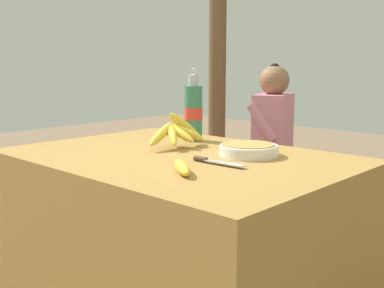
# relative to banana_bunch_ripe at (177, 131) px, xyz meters

# --- Properties ---
(market_counter) EXTENTS (1.32, 0.93, 0.74)m
(market_counter) POSITION_rel_banana_bunch_ripe_xyz_m (0.12, -0.11, -0.44)
(market_counter) COLOR olive
(market_counter) RESTS_ON ground_plane
(banana_bunch_ripe) EXTENTS (0.17, 0.33, 0.16)m
(banana_bunch_ripe) POSITION_rel_banana_bunch_ripe_xyz_m (0.00, 0.00, 0.00)
(banana_bunch_ripe) COLOR #4C381E
(banana_bunch_ripe) RESTS_ON market_counter
(serving_bowl) EXTENTS (0.23, 0.23, 0.05)m
(serving_bowl) POSITION_rel_banana_bunch_ripe_xyz_m (0.34, 0.06, -0.04)
(serving_bowl) COLOR white
(serving_bowl) RESTS_ON market_counter
(water_bottle) EXTENTS (0.08, 0.08, 0.33)m
(water_bottle) POSITION_rel_banana_bunch_ripe_xyz_m (-0.07, 0.18, 0.07)
(water_bottle) COLOR #337556
(water_bottle) RESTS_ON market_counter
(loose_banana_front) EXTENTS (0.18, 0.14, 0.04)m
(loose_banana_front) POSITION_rel_banana_bunch_ripe_xyz_m (0.36, -0.33, -0.05)
(loose_banana_front) COLOR gold
(loose_banana_front) RESTS_ON market_counter
(knife) EXTENTS (0.22, 0.03, 0.02)m
(knife) POSITION_rel_banana_bunch_ripe_xyz_m (0.33, -0.15, -0.06)
(knife) COLOR #BCBCC1
(knife) RESTS_ON market_counter
(wooden_bench) EXTENTS (1.67, 0.32, 0.38)m
(wooden_bench) POSITION_rel_banana_bunch_ripe_xyz_m (-0.05, 1.24, -0.48)
(wooden_bench) COLOR brown
(wooden_bench) RESTS_ON ground_plane
(seated_vendor) EXTENTS (0.47, 0.43, 1.09)m
(seated_vendor) POSITION_rel_banana_bunch_ripe_xyz_m (-0.36, 1.19, -0.19)
(seated_vendor) COLOR #564C60
(seated_vendor) RESTS_ON ground_plane
(support_post_near) EXTENTS (0.13, 0.13, 2.48)m
(support_post_near) POSITION_rel_banana_bunch_ripe_xyz_m (-1.02, 1.46, 0.43)
(support_post_near) COLOR brown
(support_post_near) RESTS_ON ground_plane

